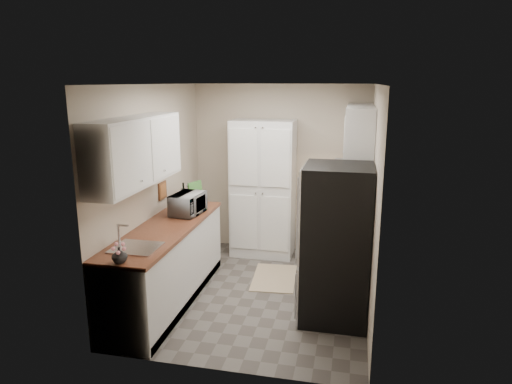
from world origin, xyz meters
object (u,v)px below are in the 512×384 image
Objects in this scene: refrigerator at (336,244)px; microwave at (188,204)px; electric_range at (341,251)px; wine_bottle at (184,195)px; toaster_oven at (352,193)px; pantry_cabinet at (263,189)px.

microwave is at bearing 164.69° from refrigerator.
microwave is at bearing -171.15° from electric_range.
toaster_oven is (2.20, 0.77, -0.04)m from wine_bottle.
electric_range is 2.39× the size of microwave.
pantry_cabinet is 2.07m from refrigerator.
electric_range is 2.17m from wine_bottle.
electric_range is at bearing -2.86° from wine_bottle.
toaster_oven is at bearing 19.31° from wine_bottle.
microwave is at bearing -120.23° from pantry_cabinet.
microwave is at bearing -62.34° from wine_bottle.
electric_range is 4.07× the size of wine_bottle.
electric_range is at bearing 87.52° from refrigerator.
pantry_cabinet reaches higher than electric_range.
pantry_cabinet reaches higher than wine_bottle.
wine_bottle reaches higher than microwave.
refrigerator reaches higher than toaster_oven.
pantry_cabinet is 1.18× the size of refrigerator.
wine_bottle is at bearing 33.50° from microwave.
pantry_cabinet is 7.20× the size of wine_bottle.
pantry_cabinet reaches higher than toaster_oven.
wine_bottle is (-0.92, -0.82, 0.06)m from pantry_cabinet.
toaster_oven is (1.28, -0.05, 0.02)m from pantry_cabinet.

